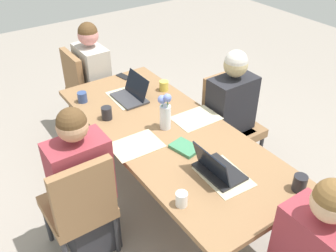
{
  "coord_description": "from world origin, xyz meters",
  "views": [
    {
      "loc": [
        1.94,
        -1.34,
        2.36
      ],
      "look_at": [
        0.0,
        0.0,
        0.77
      ],
      "focal_mm": 40.23,
      "sensor_mm": 36.0,
      "label": 1
    }
  ],
  "objects_px": {
    "laptop_head_right_left_near": "(217,169)",
    "book_red_cover": "(185,148)",
    "flower_vase": "(165,112)",
    "chair_near_right_near": "(80,204)",
    "coffee_mug_centre_left": "(182,199)",
    "dining_table": "(168,139)",
    "coffee_mug_centre_right": "(107,113)",
    "person_near_right_near": "(83,191)",
    "coffee_mug_near_left": "(164,86)",
    "chair_far_left_mid": "(229,118)",
    "person_head_left_left_far": "(95,85)",
    "coffee_mug_far_left": "(82,97)",
    "phone_black": "(124,76)",
    "laptop_head_left_left_far": "(132,94)",
    "person_far_left_mid": "(230,121)",
    "chair_head_left_left_far": "(86,87)",
    "coffee_mug_near_right": "(300,183)"
  },
  "relations": [
    {
      "from": "dining_table",
      "to": "chair_head_left_left_far",
      "type": "distance_m",
      "value": 1.42
    },
    {
      "from": "dining_table",
      "to": "coffee_mug_centre_left",
      "type": "height_order",
      "value": "coffee_mug_centre_left"
    },
    {
      "from": "dining_table",
      "to": "flower_vase",
      "type": "relative_size",
      "value": 7.07
    },
    {
      "from": "chair_near_right_near",
      "to": "coffee_mug_near_right",
      "type": "relative_size",
      "value": 8.31
    },
    {
      "from": "chair_far_left_mid",
      "to": "flower_vase",
      "type": "relative_size",
      "value": 2.92
    },
    {
      "from": "coffee_mug_centre_right",
      "to": "phone_black",
      "type": "bearing_deg",
      "value": 140.96
    },
    {
      "from": "chair_head_left_left_far",
      "to": "coffee_mug_far_left",
      "type": "distance_m",
      "value": 0.73
    },
    {
      "from": "dining_table",
      "to": "person_far_left_mid",
      "type": "bearing_deg",
      "value": 94.08
    },
    {
      "from": "flower_vase",
      "to": "book_red_cover",
      "type": "xyz_separation_m",
      "value": [
        0.3,
        -0.04,
        -0.13
      ]
    },
    {
      "from": "dining_table",
      "to": "coffee_mug_far_left",
      "type": "xyz_separation_m",
      "value": [
        -0.79,
        -0.35,
        0.12
      ]
    },
    {
      "from": "coffee_mug_centre_right",
      "to": "phone_black",
      "type": "height_order",
      "value": "coffee_mug_centre_right"
    },
    {
      "from": "coffee_mug_near_right",
      "to": "person_near_right_near",
      "type": "bearing_deg",
      "value": -132.15
    },
    {
      "from": "coffee_mug_far_left",
      "to": "book_red_cover",
      "type": "xyz_separation_m",
      "value": [
        1.04,
        0.32,
        -0.03
      ]
    },
    {
      "from": "person_near_right_near",
      "to": "coffee_mug_centre_right",
      "type": "relative_size",
      "value": 11.58
    },
    {
      "from": "coffee_mug_centre_left",
      "to": "coffee_mug_centre_right",
      "type": "distance_m",
      "value": 1.1
    },
    {
      "from": "person_near_right_near",
      "to": "coffee_mug_centre_right",
      "type": "bearing_deg",
      "value": 136.41
    },
    {
      "from": "coffee_mug_far_left",
      "to": "person_near_right_near",
      "type": "bearing_deg",
      "value": -25.29
    },
    {
      "from": "flower_vase",
      "to": "laptop_head_left_left_far",
      "type": "height_order",
      "value": "flower_vase"
    },
    {
      "from": "person_head_left_left_far",
      "to": "phone_black",
      "type": "height_order",
      "value": "person_head_left_left_far"
    },
    {
      "from": "laptop_head_left_left_far",
      "to": "chair_near_right_near",
      "type": "bearing_deg",
      "value": -49.56
    },
    {
      "from": "dining_table",
      "to": "person_head_left_left_far",
      "type": "bearing_deg",
      "value": 179.84
    },
    {
      "from": "person_head_left_left_far",
      "to": "laptop_head_left_left_far",
      "type": "bearing_deg",
      "value": 1.62
    },
    {
      "from": "chair_head_left_left_far",
      "to": "chair_far_left_mid",
      "type": "bearing_deg",
      "value": 32.91
    },
    {
      "from": "person_far_left_mid",
      "to": "chair_head_left_left_far",
      "type": "height_order",
      "value": "person_far_left_mid"
    },
    {
      "from": "person_far_left_mid",
      "to": "chair_near_right_near",
      "type": "relative_size",
      "value": 1.33
    },
    {
      "from": "person_head_left_left_far",
      "to": "coffee_mug_centre_right",
      "type": "relative_size",
      "value": 11.58
    },
    {
      "from": "dining_table",
      "to": "laptop_head_left_left_far",
      "type": "xyz_separation_m",
      "value": [
        -0.59,
        0.03,
        0.12
      ]
    },
    {
      "from": "person_far_left_mid",
      "to": "coffee_mug_centre_left",
      "type": "distance_m",
      "value": 1.31
    },
    {
      "from": "dining_table",
      "to": "book_red_cover",
      "type": "bearing_deg",
      "value": -5.7
    },
    {
      "from": "laptop_head_right_left_near",
      "to": "chair_far_left_mid",
      "type": "bearing_deg",
      "value": 132.42
    },
    {
      "from": "chair_head_left_left_far",
      "to": "chair_near_right_near",
      "type": "relative_size",
      "value": 1.0
    },
    {
      "from": "person_far_left_mid",
      "to": "coffee_mug_far_left",
      "type": "bearing_deg",
      "value": -125.07
    },
    {
      "from": "laptop_head_left_left_far",
      "to": "laptop_head_right_left_near",
      "type": "distance_m",
      "value": 1.18
    },
    {
      "from": "chair_near_right_near",
      "to": "coffee_mug_centre_left",
      "type": "height_order",
      "value": "chair_near_right_near"
    },
    {
      "from": "laptop_head_left_left_far",
      "to": "coffee_mug_far_left",
      "type": "xyz_separation_m",
      "value": [
        -0.19,
        -0.37,
        0.0
      ]
    },
    {
      "from": "coffee_mug_centre_left",
      "to": "chair_near_right_near",
      "type": "bearing_deg",
      "value": -142.59
    },
    {
      "from": "coffee_mug_near_left",
      "to": "phone_black",
      "type": "xyz_separation_m",
      "value": [
        -0.44,
        -0.17,
        -0.04
      ]
    },
    {
      "from": "coffee_mug_centre_left",
      "to": "coffee_mug_centre_right",
      "type": "height_order",
      "value": "coffee_mug_centre_right"
    },
    {
      "from": "coffee_mug_near_left",
      "to": "laptop_head_right_left_near",
      "type": "bearing_deg",
      "value": -17.34
    },
    {
      "from": "laptop_head_right_left_near",
      "to": "chair_near_right_near",
      "type": "bearing_deg",
      "value": -121.36
    },
    {
      "from": "coffee_mug_centre_left",
      "to": "phone_black",
      "type": "bearing_deg",
      "value": 162.27
    },
    {
      "from": "person_near_right_near",
      "to": "coffee_mug_near_left",
      "type": "relative_size",
      "value": 13.35
    },
    {
      "from": "laptop_head_right_left_near",
      "to": "book_red_cover",
      "type": "height_order",
      "value": "laptop_head_right_left_near"
    },
    {
      "from": "chair_far_left_mid",
      "to": "chair_near_right_near",
      "type": "xyz_separation_m",
      "value": [
        0.23,
        -1.56,
        0.0
      ]
    },
    {
      "from": "coffee_mug_near_right",
      "to": "chair_near_right_near",
      "type": "bearing_deg",
      "value": -128.25
    },
    {
      "from": "chair_head_left_left_far",
      "to": "coffee_mug_near_right",
      "type": "relative_size",
      "value": 8.31
    },
    {
      "from": "dining_table",
      "to": "coffee_mug_far_left",
      "type": "height_order",
      "value": "coffee_mug_far_left"
    },
    {
      "from": "person_near_right_near",
      "to": "coffee_mug_near_left",
      "type": "xyz_separation_m",
      "value": [
        -0.6,
        1.08,
        0.24
      ]
    },
    {
      "from": "person_near_right_near",
      "to": "coffee_mug_centre_right",
      "type": "height_order",
      "value": "person_near_right_near"
    },
    {
      "from": "coffee_mug_near_left",
      "to": "chair_near_right_near",
      "type": "bearing_deg",
      "value": -59.5
    }
  ]
}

